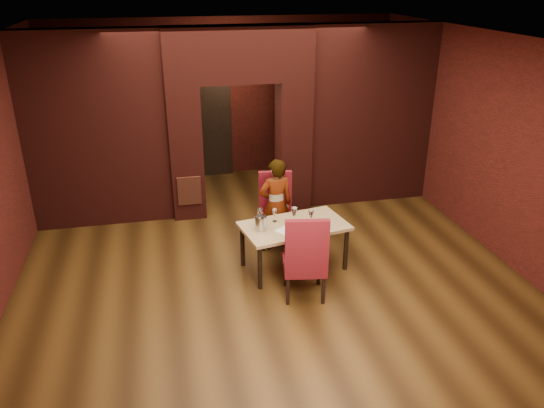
# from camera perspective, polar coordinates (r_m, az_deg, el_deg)

# --- Properties ---
(floor) EXTENTS (8.00, 8.00, 0.00)m
(floor) POSITION_cam_1_polar(r_m,az_deg,el_deg) (7.96, -0.84, -6.22)
(floor) COLOR #482E12
(floor) RESTS_ON ground
(ceiling) EXTENTS (7.00, 8.00, 0.04)m
(ceiling) POSITION_cam_1_polar(r_m,az_deg,el_deg) (6.95, -1.00, 17.32)
(ceiling) COLOR silver
(ceiling) RESTS_ON ground
(wall_back) EXTENTS (7.00, 0.04, 3.20)m
(wall_back) POSITION_cam_1_polar(r_m,az_deg,el_deg) (11.11, -5.15, 11.24)
(wall_back) COLOR maroon
(wall_back) RESTS_ON ground
(wall_front) EXTENTS (7.00, 0.04, 3.20)m
(wall_front) POSITION_cam_1_polar(r_m,az_deg,el_deg) (3.89, 11.41, -14.26)
(wall_front) COLOR maroon
(wall_front) RESTS_ON ground
(wall_right) EXTENTS (0.04, 8.00, 3.20)m
(wall_right) POSITION_cam_1_polar(r_m,az_deg,el_deg) (8.67, 22.51, 5.99)
(wall_right) COLOR maroon
(wall_right) RESTS_ON ground
(pillar_left) EXTENTS (0.55, 0.55, 2.30)m
(pillar_left) POSITION_cam_1_polar(r_m,az_deg,el_deg) (9.22, -9.25, 5.54)
(pillar_left) COLOR maroon
(pillar_left) RESTS_ON ground
(pillar_right) EXTENTS (0.55, 0.55, 2.30)m
(pillar_right) POSITION_cam_1_polar(r_m,az_deg,el_deg) (9.50, 2.31, 6.37)
(pillar_right) COLOR maroon
(pillar_right) RESTS_ON ground
(lintel) EXTENTS (2.45, 0.55, 0.90)m
(lintel) POSITION_cam_1_polar(r_m,az_deg,el_deg) (8.96, -3.64, 15.79)
(lintel) COLOR maroon
(lintel) RESTS_ON ground
(wing_wall_left) EXTENTS (2.28, 0.35, 3.20)m
(wing_wall_left) POSITION_cam_1_polar(r_m,az_deg,el_deg) (9.14, -18.36, 7.42)
(wing_wall_left) COLOR maroon
(wing_wall_left) RESTS_ON ground
(wing_wall_right) EXTENTS (2.28, 0.35, 3.20)m
(wing_wall_right) POSITION_cam_1_polar(r_m,az_deg,el_deg) (9.82, 10.46, 9.30)
(wing_wall_right) COLOR maroon
(wing_wall_right) RESTS_ON ground
(vent_panel) EXTENTS (0.40, 0.03, 0.50)m
(vent_panel) POSITION_cam_1_polar(r_m,az_deg,el_deg) (9.15, -8.88, 1.41)
(vent_panel) COLOR #A74930
(vent_panel) RESTS_ON ground
(rear_door) EXTENTS (0.90, 0.08, 2.10)m
(rear_door) POSITION_cam_1_polar(r_m,az_deg,el_deg) (11.14, -7.06, 8.27)
(rear_door) COLOR black
(rear_door) RESTS_ON ground
(rear_door_frame) EXTENTS (1.02, 0.04, 2.22)m
(rear_door_frame) POSITION_cam_1_polar(r_m,az_deg,el_deg) (11.11, -7.04, 8.22)
(rear_door_frame) COLOR black
(rear_door_frame) RESTS_ON ground
(dining_table) EXTENTS (1.60, 1.08, 0.69)m
(dining_table) POSITION_cam_1_polar(r_m,az_deg,el_deg) (7.67, 2.36, -4.56)
(dining_table) COLOR tan
(dining_table) RESTS_ON ground
(chair_far) EXTENTS (0.58, 0.58, 1.14)m
(chair_far) POSITION_cam_1_polar(r_m,az_deg,el_deg) (8.23, 0.47, -0.73)
(chair_far) COLOR maroon
(chair_far) RESTS_ON ground
(chair_near) EXTENTS (0.63, 0.63, 1.20)m
(chair_near) POSITION_cam_1_polar(r_m,az_deg,el_deg) (6.93, 3.53, -5.45)
(chair_near) COLOR maroon
(chair_near) RESTS_ON ground
(person_seated) EXTENTS (0.56, 0.40, 1.46)m
(person_seated) POSITION_cam_1_polar(r_m,az_deg,el_deg) (8.06, 0.42, -0.06)
(person_seated) COLOR white
(person_seated) RESTS_ON ground
(wine_glass_a) EXTENTS (0.08, 0.08, 0.19)m
(wine_glass_a) POSITION_cam_1_polar(r_m,az_deg,el_deg) (7.56, 0.30, -1.23)
(wine_glass_a) COLOR white
(wine_glass_a) RESTS_ON dining_table
(wine_glass_b) EXTENTS (0.09, 0.09, 0.23)m
(wine_glass_b) POSITION_cam_1_polar(r_m,az_deg,el_deg) (7.52, 2.39, -1.21)
(wine_glass_b) COLOR white
(wine_glass_b) RESTS_ON dining_table
(wine_glass_c) EXTENTS (0.08, 0.08, 0.20)m
(wine_glass_c) POSITION_cam_1_polar(r_m,az_deg,el_deg) (7.53, 4.21, -1.39)
(wine_glass_c) COLOR white
(wine_glass_c) RESTS_ON dining_table
(tasting_sheet) EXTENTS (0.40, 0.38, 0.00)m
(tasting_sheet) POSITION_cam_1_polar(r_m,az_deg,el_deg) (7.36, 1.77, -2.78)
(tasting_sheet) COLOR white
(tasting_sheet) RESTS_ON dining_table
(wine_bucket) EXTENTS (0.17, 0.17, 0.21)m
(wine_bucket) POSITION_cam_1_polar(r_m,az_deg,el_deg) (7.31, -1.22, -2.06)
(wine_bucket) COLOR #ACACB2
(wine_bucket) RESTS_ON dining_table
(water_bottle) EXTENTS (0.07, 0.07, 0.28)m
(water_bottle) POSITION_cam_1_polar(r_m,az_deg,el_deg) (7.41, -1.29, -1.37)
(water_bottle) COLOR white
(water_bottle) RESTS_ON dining_table
(potted_plant) EXTENTS (0.55, 0.55, 0.46)m
(potted_plant) POSITION_cam_1_polar(r_m,az_deg,el_deg) (8.64, 4.90, -2.06)
(potted_plant) COLOR #326326
(potted_plant) RESTS_ON ground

